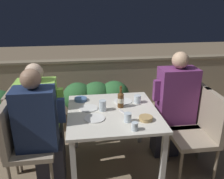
{
  "coord_description": "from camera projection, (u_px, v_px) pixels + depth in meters",
  "views": [
    {
      "loc": [
        -0.32,
        -2.27,
        1.83
      ],
      "look_at": [
        0.0,
        0.08,
        0.93
      ],
      "focal_mm": 38.0,
      "sensor_mm": 36.0,
      "label": 1
    }
  ],
  "objects": [
    {
      "name": "ground_plane",
      "position": [
        113.0,
        165.0,
        2.79
      ],
      "size": [
        16.0,
        16.0,
        0.0
      ],
      "primitive_type": "plane",
      "color": "#847056"
    },
    {
      "name": "parapet_wall",
      "position": [
        99.0,
        82.0,
        4.28
      ],
      "size": [
        9.0,
        0.18,
        0.86
      ],
      "color": "gray",
      "rests_on": "ground_plane"
    },
    {
      "name": "dining_table",
      "position": [
        113.0,
        118.0,
        2.57
      ],
      "size": [
        0.96,
        1.01,
        0.71
      ],
      "color": "silver",
      "rests_on": "ground_plane"
    },
    {
      "name": "planter_hedge",
      "position": [
        96.0,
        101.0,
        3.6
      ],
      "size": [
        1.0,
        0.47,
        0.69
      ],
      "color": "brown",
      "rests_on": "ground_plane"
    },
    {
      "name": "chair_left_near",
      "position": [
        20.0,
        139.0,
        2.33
      ],
      "size": [
        0.46,
        0.45,
        0.92
      ],
      "color": "gray",
      "rests_on": "ground_plane"
    },
    {
      "name": "person_navy_jumper",
      "position": [
        40.0,
        130.0,
        2.33
      ],
      "size": [
        0.48,
        0.26,
        1.25
      ],
      "color": "#282833",
      "rests_on": "ground_plane"
    },
    {
      "name": "chair_left_far",
      "position": [
        24.0,
        122.0,
        2.66
      ],
      "size": [
        0.46,
        0.45,
        0.92
      ],
      "color": "gray",
      "rests_on": "ground_plane"
    },
    {
      "name": "person_green_blouse",
      "position": [
        42.0,
        116.0,
        2.66
      ],
      "size": [
        0.49,
        0.26,
        1.21
      ],
      "color": "#282833",
      "rests_on": "ground_plane"
    },
    {
      "name": "chair_right_near",
      "position": [
        203.0,
        127.0,
        2.55
      ],
      "size": [
        0.46,
        0.45,
        0.92
      ],
      "color": "gray",
      "rests_on": "ground_plane"
    },
    {
      "name": "chair_right_far",
      "position": [
        188.0,
        112.0,
        2.89
      ],
      "size": [
        0.46,
        0.45,
        0.92
      ],
      "color": "gray",
      "rests_on": "ground_plane"
    },
    {
      "name": "person_purple_stripe",
      "position": [
        173.0,
        105.0,
        2.82
      ],
      "size": [
        0.5,
        0.26,
        1.29
      ],
      "color": "#282833",
      "rests_on": "ground_plane"
    },
    {
      "name": "beer_bottle",
      "position": [
        121.0,
        99.0,
        2.6
      ],
      "size": [
        0.07,
        0.07,
        0.25
      ],
      "color": "brown",
      "rests_on": "dining_table"
    },
    {
      "name": "plate_0",
      "position": [
        123.0,
        101.0,
        2.77
      ],
      "size": [
        0.21,
        0.21,
        0.01
      ],
      "color": "white",
      "rests_on": "dining_table"
    },
    {
      "name": "plate_1",
      "position": [
        95.0,
        118.0,
        2.37
      ],
      "size": [
        0.21,
        0.21,
        0.01
      ],
      "color": "white",
      "rests_on": "dining_table"
    },
    {
      "name": "plate_2",
      "position": [
        89.0,
        108.0,
        2.59
      ],
      "size": [
        0.2,
        0.2,
        0.01
      ],
      "color": "white",
      "rests_on": "dining_table"
    },
    {
      "name": "bowl_0",
      "position": [
        146.0,
        118.0,
        2.34
      ],
      "size": [
        0.14,
        0.14,
        0.04
      ],
      "color": "tan",
      "rests_on": "dining_table"
    },
    {
      "name": "bowl_1",
      "position": [
        81.0,
        99.0,
        2.8
      ],
      "size": [
        0.15,
        0.15,
        0.03
      ],
      "color": "#4C709E",
      "rests_on": "dining_table"
    },
    {
      "name": "glass_cup_0",
      "position": [
        137.0,
        99.0,
        2.73
      ],
      "size": [
        0.08,
        0.08,
        0.09
      ],
      "color": "silver",
      "rests_on": "dining_table"
    },
    {
      "name": "glass_cup_1",
      "position": [
        135.0,
        126.0,
        2.15
      ],
      "size": [
        0.06,
        0.06,
        0.08
      ],
      "color": "silver",
      "rests_on": "dining_table"
    },
    {
      "name": "glass_cup_2",
      "position": [
        103.0,
        105.0,
        2.53
      ],
      "size": [
        0.08,
        0.08,
        0.12
      ],
      "color": "silver",
      "rests_on": "dining_table"
    },
    {
      "name": "glass_cup_3",
      "position": [
        128.0,
        117.0,
        2.3
      ],
      "size": [
        0.07,
        0.07,
        0.09
      ],
      "color": "silver",
      "rests_on": "dining_table"
    },
    {
      "name": "fork_0",
      "position": [
        124.0,
        113.0,
        2.49
      ],
      "size": [
        0.08,
        0.16,
        0.01
      ],
      "color": "silver",
      "rests_on": "dining_table"
    },
    {
      "name": "potted_plant",
      "position": [
        0.0,
        111.0,
        3.11
      ],
      "size": [
        0.4,
        0.4,
        0.74
      ],
      "color": "#B2A899",
      "rests_on": "ground_plane"
    }
  ]
}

